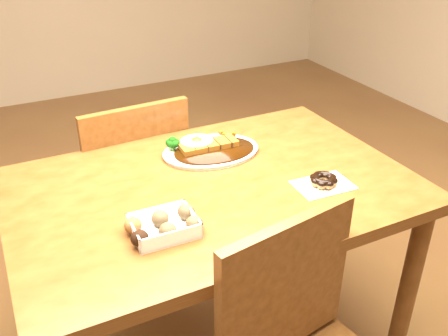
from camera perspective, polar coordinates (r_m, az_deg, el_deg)
name	(u,v)px	position (r m, az deg, el deg)	size (l,w,h in m)	color
table	(213,211)	(1.56, -1.23, -4.95)	(1.20, 0.80, 0.75)	#542E10
chair_far	(131,187)	(2.05, -10.54, -2.20)	(0.44, 0.44, 0.87)	#542E10
katsu_curry_plate	(209,149)	(1.68, -1.72, 2.21)	(0.34, 0.26, 0.06)	white
donut_box	(164,225)	(1.30, -6.88, -6.52)	(0.19, 0.13, 0.05)	white
pon_de_ring	(324,180)	(1.52, 11.31, -1.39)	(0.18, 0.13, 0.03)	silver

